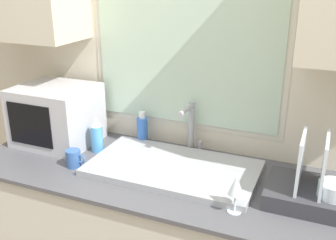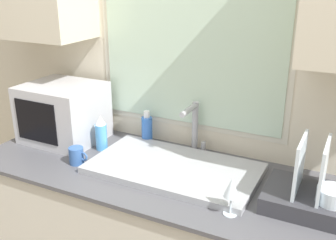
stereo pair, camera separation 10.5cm
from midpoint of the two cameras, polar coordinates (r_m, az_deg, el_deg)
wall_back at (r=1.99m, az=4.71°, el=9.18°), size 6.00×0.38×2.60m
sink_basin at (r=1.87m, az=2.47°, el=-7.02°), size 0.79×0.44×0.03m
faucet at (r=2.00m, az=5.30°, el=-0.61°), size 0.08×0.18×0.27m
microwave at (r=2.23m, az=-13.65°, el=1.05°), size 0.41×0.36×0.32m
dish_rack at (r=1.69m, az=21.63°, el=-10.07°), size 0.33×0.28×0.29m
spray_bottle at (r=2.08m, az=-8.27°, el=-1.93°), size 0.06×0.06×0.19m
soap_bottle at (r=2.15m, az=-1.67°, el=-1.34°), size 0.06×0.06×0.18m
mug_near_sink at (r=1.97m, az=-11.63°, el=-5.11°), size 0.10×0.07×0.09m
wine_glass at (r=1.54m, az=11.19°, el=-9.76°), size 0.06×0.06×0.16m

